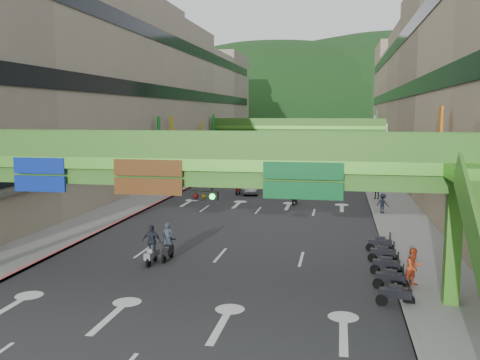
{
  "coord_description": "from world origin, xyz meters",
  "views": [
    {
      "loc": [
        6.41,
        -16.31,
        7.88
      ],
      "look_at": [
        0.0,
        18.0,
        3.5
      ],
      "focal_mm": 40.0,
      "sensor_mm": 36.0,
      "label": 1
    }
  ],
  "objects": [
    {
      "name": "building_row_right",
      "position": [
        18.93,
        50.0,
        9.46
      ],
      "size": [
        12.8,
        95.0,
        19.0
      ],
      "color": "gray",
      "rests_on": "ground"
    },
    {
      "name": "bunting_string",
      "position": [
        0.0,
        30.0,
        5.96
      ],
      "size": [
        26.0,
        0.36,
        0.47
      ],
      "color": "black",
      "rests_on": "ground"
    },
    {
      "name": "building_row_left",
      "position": [
        -18.93,
        50.0,
        9.46
      ],
      "size": [
        12.8,
        95.0,
        19.0
      ],
      "color": "#9E937F",
      "rests_on": "ground"
    },
    {
      "name": "car_yellow",
      "position": [
        3.62,
        74.11,
        0.67
      ],
      "size": [
        1.69,
        3.98,
        1.34
      ],
      "primitive_type": "imported",
      "rotation": [
        0.0,
        0.0,
        -0.03
      ],
      "color": "#CD7108",
      "rests_on": "ground"
    },
    {
      "name": "overpass_far",
      "position": [
        0.0,
        65.0,
        5.4
      ],
      "size": [
        28.0,
        2.2,
        7.1
      ],
      "color": "#4C9E2D",
      "rests_on": "ground"
    },
    {
      "name": "road_slab",
      "position": [
        0.0,
        50.0,
        0.01
      ],
      "size": [
        18.0,
        140.0,
        0.02
      ],
      "primitive_type": "cube",
      "color": "#28282B",
      "rests_on": "ground"
    },
    {
      "name": "scooter_rider_near",
      "position": [
        -2.55,
        10.48,
        0.97
      ],
      "size": [
        0.65,
        1.6,
        2.07
      ],
      "color": "black",
      "rests_on": "ground"
    },
    {
      "name": "car_silver",
      "position": [
        -2.07,
        35.0,
        0.66
      ],
      "size": [
        1.92,
        4.16,
        1.32
      ],
      "primitive_type": "imported",
      "rotation": [
        0.0,
        0.0,
        0.13
      ],
      "color": "gray",
      "rests_on": "ground"
    },
    {
      "name": "pedestrian_dark",
      "position": [
        9.8,
        33.04,
        0.91
      ],
      "size": [
        1.15,
        0.73,
        1.82
      ],
      "primitive_type": "imported",
      "rotation": [
        0.0,
        0.0,
        -0.29
      ],
      "color": "black",
      "rests_on": "ground"
    },
    {
      "name": "hill_right",
      "position": [
        25.0,
        180.0,
        0.0
      ],
      "size": [
        208.0,
        176.0,
        128.0
      ],
      "primitive_type": "ellipsoid",
      "color": "#1C4419",
      "rests_on": "ground"
    },
    {
      "name": "overpass_near",
      "position": [
        0.93,
        5.38,
        5.21
      ],
      "size": [
        28.0,
        12.27,
        7.1
      ],
      "color": "#4C9E2D",
      "rests_on": "ground"
    },
    {
      "name": "pedestrian_blue",
      "position": [
        9.8,
        26.0,
        0.77
      ],
      "size": [
        0.85,
        0.78,
        1.53
      ],
      "primitive_type": "imported",
      "rotation": [
        0.0,
        0.0,
        2.55
      ],
      "color": "#2A354B",
      "rests_on": "ground"
    },
    {
      "name": "hill_left",
      "position": [
        -15.0,
        160.0,
        0.0
      ],
      "size": [
        168.0,
        140.0,
        112.0
      ],
      "primitive_type": "ellipsoid",
      "color": "#1C4419",
      "rests_on": "ground"
    },
    {
      "name": "scooter_rider_left",
      "position": [
        -3.13,
        9.59,
        1.08
      ],
      "size": [
        1.07,
        1.6,
        2.14
      ],
      "color": "gray",
      "rests_on": "ground"
    },
    {
      "name": "sidewalk_left",
      "position": [
        -11.0,
        50.0,
        0.07
      ],
      "size": [
        4.0,
        140.0,
        0.15
      ],
      "primitive_type": "cube",
      "color": "gray",
      "rests_on": "ground"
    },
    {
      "name": "parked_scooter_row",
      "position": [
        8.8,
        10.0,
        0.52
      ],
      "size": [
        1.6,
        9.41,
        1.08
      ],
      "color": "black",
      "rests_on": "ground"
    },
    {
      "name": "scooter_rider_far",
      "position": [
        -3.21,
        34.23,
        0.92
      ],
      "size": [
        0.77,
        1.6,
        1.86
      ],
      "color": "maroon",
      "rests_on": "ground"
    },
    {
      "name": "curb_left",
      "position": [
        -9.1,
        50.0,
        0.09
      ],
      "size": [
        0.2,
        140.0,
        0.18
      ],
      "primitive_type": "cube",
      "color": "#CC5959",
      "rests_on": "ground"
    },
    {
      "name": "pedestrian_red",
      "position": [
        9.8,
        8.0,
        0.87
      ],
      "size": [
        1.07,
        1.01,
        1.73
      ],
      "primitive_type": "imported",
      "rotation": [
        0.0,
        0.0,
        0.59
      ],
      "color": "#C34521",
      "rests_on": "ground"
    },
    {
      "name": "curb_right",
      "position": [
        9.1,
        50.0,
        0.09
      ],
      "size": [
        0.2,
        140.0,
        0.18
      ],
      "primitive_type": "cube",
      "color": "gray",
      "rests_on": "ground"
    },
    {
      "name": "ground",
      "position": [
        0.0,
        0.0,
        0.0
      ],
      "size": [
        320.0,
        320.0,
        0.0
      ],
      "primitive_type": "plane",
      "color": "black",
      "rests_on": "ground"
    },
    {
      "name": "scooter_rider_mid",
      "position": [
        2.65,
        29.6,
        1.13
      ],
      "size": [
        0.99,
        1.59,
        2.18
      ],
      "color": "black",
      "rests_on": "ground"
    },
    {
      "name": "sidewalk_right",
      "position": [
        11.0,
        50.0,
        0.07
      ],
      "size": [
        4.0,
        140.0,
        0.15
      ],
      "primitive_type": "cube",
      "color": "gray",
      "rests_on": "ground"
    }
  ]
}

